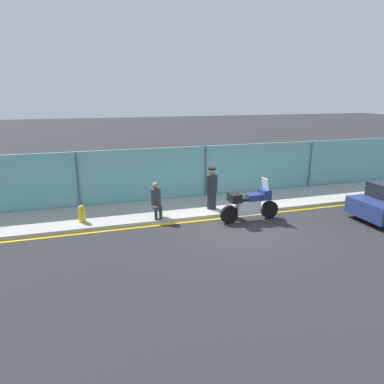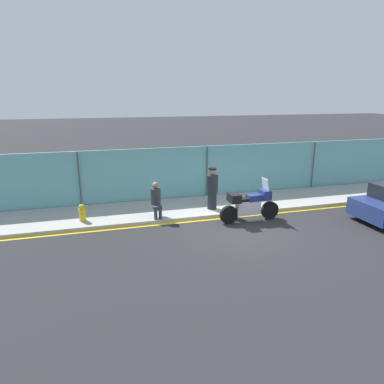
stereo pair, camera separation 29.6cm
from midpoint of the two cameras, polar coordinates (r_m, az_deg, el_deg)
name	(u,v)px [view 2 (the right image)]	position (r m, az deg, el deg)	size (l,w,h in m)	color
ground_plane	(241,230)	(11.77, 8.95, -6.26)	(120.00, 120.00, 0.00)	#262628
sidewalk	(216,205)	(13.98, 4.64, -2.21)	(39.11, 2.49, 0.13)	#9E9E99
curb_paint_stripe	(228,218)	(12.82, 6.68, -4.25)	(39.11, 0.18, 0.01)	gold
storefront_fence	(206,172)	(14.90, 2.98, 3.30)	(37.16, 0.17, 2.30)	#6BB2B7
motorcycle	(249,205)	(12.39, 10.23, -2.08)	(2.29, 0.55, 1.54)	black
officer_standing	(212,188)	(13.13, 4.03, 0.61)	(0.43, 0.43, 1.62)	#1E2328
person_seated_on_curb	(156,198)	(12.36, -5.35, -0.98)	(0.37, 0.65, 1.26)	#2D3342
fire_hydrant	(82,213)	(12.54, -17.21, -3.32)	(0.23, 0.29, 0.61)	gold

